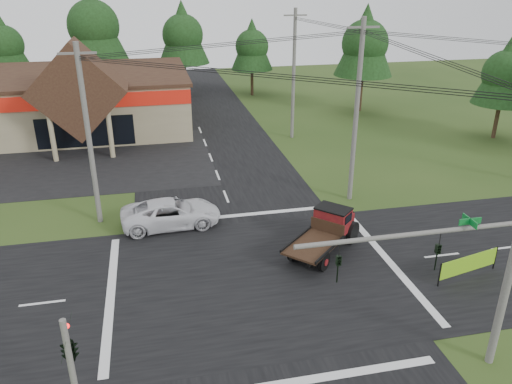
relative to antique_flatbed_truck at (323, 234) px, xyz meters
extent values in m
plane|color=#294017|center=(-3.92, -1.71, -1.13)|extent=(120.00, 120.00, 0.00)
cube|color=black|center=(-3.92, -1.71, -1.12)|extent=(12.00, 120.00, 0.02)
cube|color=black|center=(-3.92, -1.71, -1.11)|extent=(120.00, 12.00, 0.02)
cube|color=black|center=(-17.92, 17.29, -1.11)|extent=(28.00, 14.00, 0.02)
cube|color=gray|center=(-19.92, 28.29, 1.37)|extent=(30.00, 15.00, 5.00)
cube|color=#341C15|center=(-19.92, 28.29, 3.92)|extent=(30.40, 15.40, 0.30)
cube|color=#B3190D|center=(-19.92, 20.74, 2.97)|extent=(30.00, 0.12, 1.20)
cube|color=#341C15|center=(-13.92, 19.79, 4.17)|extent=(7.78, 4.00, 7.78)
cylinder|color=gray|center=(-16.12, 18.09, 0.87)|extent=(0.40, 0.40, 4.00)
cylinder|color=gray|center=(-11.72, 18.09, 0.87)|extent=(0.40, 0.40, 4.00)
cube|color=black|center=(-13.92, 20.77, 0.37)|extent=(8.00, 0.08, 2.60)
cylinder|color=#595651|center=(3.58, -9.21, 2.37)|extent=(0.24, 0.24, 7.00)
cylinder|color=#595651|center=(-0.42, -9.21, 4.87)|extent=(8.00, 0.16, 0.16)
imported|color=black|center=(0.58, -9.21, 3.87)|extent=(0.16, 0.20, 1.00)
imported|color=black|center=(-2.92, -9.21, 3.87)|extent=(0.16, 0.20, 1.00)
cube|color=#0C6626|center=(1.58, -9.21, 5.12)|extent=(0.80, 0.04, 0.22)
cylinder|color=#595651|center=(-11.42, -9.21, 1.07)|extent=(0.20, 0.20, 4.40)
imported|color=black|center=(-11.42, -9.01, 2.57)|extent=(0.53, 2.48, 1.00)
sphere|color=#FF0C0C|center=(-11.42, -8.86, 2.77)|extent=(0.18, 0.18, 0.18)
cylinder|color=#595651|center=(-11.92, 6.29, 4.12)|extent=(0.30, 0.30, 10.50)
cube|color=#595651|center=(-11.92, 6.29, 8.77)|extent=(2.00, 0.12, 0.12)
cylinder|color=#595651|center=(4.08, 6.29, 4.62)|extent=(0.30, 0.30, 11.50)
cube|color=#595651|center=(4.08, 6.29, 9.77)|extent=(2.00, 0.12, 0.12)
cylinder|color=#595651|center=(4.08, 20.29, 4.47)|extent=(0.30, 0.30, 11.20)
cube|color=#595651|center=(4.08, 20.29, 9.47)|extent=(2.00, 0.12, 0.12)
cylinder|color=#332316|center=(-23.92, 40.29, 0.62)|extent=(0.36, 0.36, 3.50)
cone|color=black|center=(-23.92, 40.29, 5.67)|extent=(5.60, 5.60, 6.60)
sphere|color=black|center=(-23.92, 40.29, 5.37)|extent=(4.40, 4.40, 4.40)
cylinder|color=#332316|center=(-13.92, 39.29, 1.15)|extent=(0.36, 0.36, 4.55)
cone|color=black|center=(-13.92, 39.29, 7.71)|extent=(7.28, 7.28, 8.58)
sphere|color=black|center=(-13.92, 39.29, 7.32)|extent=(5.72, 5.72, 5.72)
cylinder|color=#332316|center=(-3.92, 40.29, 0.80)|extent=(0.36, 0.36, 3.85)
cone|color=black|center=(-3.92, 40.29, 6.35)|extent=(6.16, 6.16, 7.26)
sphere|color=black|center=(-3.92, 40.29, 6.02)|extent=(4.84, 4.84, 4.84)
cylinder|color=#332316|center=(4.08, 38.29, 0.45)|extent=(0.36, 0.36, 3.15)
cone|color=black|center=(4.08, 38.29, 4.99)|extent=(5.04, 5.04, 5.94)
sphere|color=black|center=(4.08, 38.29, 4.72)|extent=(3.96, 3.96, 3.96)
cylinder|color=#332316|center=(14.08, 28.29, 0.80)|extent=(0.36, 0.36, 3.85)
cone|color=black|center=(14.08, 28.29, 6.35)|extent=(6.16, 6.16, 7.26)
sphere|color=black|center=(14.08, 28.29, 6.02)|extent=(4.84, 4.84, 4.84)
cylinder|color=#332316|center=(22.08, 16.29, 0.45)|extent=(0.36, 0.36, 3.15)
cone|color=black|center=(22.08, 16.29, 4.99)|extent=(5.04, 5.04, 5.94)
sphere|color=black|center=(22.08, 16.29, 4.72)|extent=(3.96, 3.96, 3.96)
imported|color=silver|center=(-7.72, 4.86, -0.32)|extent=(5.91, 2.96, 1.61)
camera|label=1|loc=(-8.36, -22.01, 12.54)|focal=35.00mm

